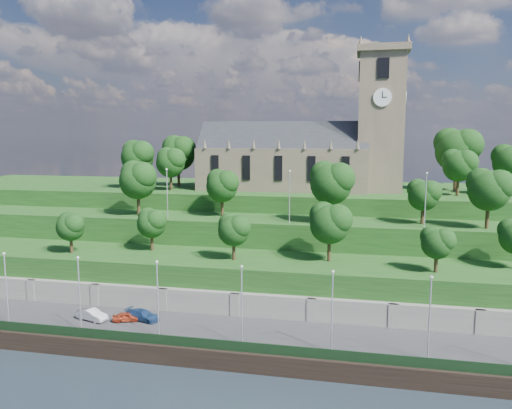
% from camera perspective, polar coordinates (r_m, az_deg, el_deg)
% --- Properties ---
extents(ground, '(320.00, 320.00, 0.00)m').
position_cam_1_polar(ground, '(56.78, -0.16, -18.73)').
color(ground, black).
rests_on(ground, ground).
extents(promenade, '(160.00, 12.00, 2.00)m').
position_cam_1_polar(promenade, '(61.68, 1.04, -15.44)').
color(promenade, '#2D2D30').
rests_on(promenade, ground).
extents(quay_wall, '(160.00, 0.50, 2.20)m').
position_cam_1_polar(quay_wall, '(56.25, -0.17, -17.75)').
color(quay_wall, black).
rests_on(quay_wall, ground).
extents(fence, '(160.00, 0.10, 1.20)m').
position_cam_1_polar(fence, '(56.19, -0.03, -16.09)').
color(fence, black).
rests_on(fence, promenade).
extents(retaining_wall, '(160.00, 2.10, 5.00)m').
position_cam_1_polar(retaining_wall, '(66.58, 2.02, -12.25)').
color(retaining_wall, slate).
rests_on(retaining_wall, ground).
extents(embankment_lower, '(160.00, 12.00, 8.00)m').
position_cam_1_polar(embankment_lower, '(71.73, 2.86, -9.49)').
color(embankment_lower, '#194015').
rests_on(embankment_lower, ground).
extents(embankment_upper, '(160.00, 10.00, 12.00)m').
position_cam_1_polar(embankment_upper, '(81.68, 4.08, -5.86)').
color(embankment_upper, '#194015').
rests_on(embankment_upper, ground).
extents(hilltop, '(160.00, 32.00, 15.00)m').
position_cam_1_polar(hilltop, '(101.78, 5.68, -2.26)').
color(hilltop, '#194015').
rests_on(hilltop, ground).
extents(church, '(38.60, 12.35, 27.60)m').
position_cam_1_polar(church, '(96.14, 6.02, 6.15)').
color(church, brown).
rests_on(church, hilltop).
extents(trees_lower, '(66.94, 8.28, 8.28)m').
position_cam_1_polar(trees_lower, '(69.72, 3.85, -2.60)').
color(trees_lower, '#2F2212').
rests_on(trees_lower, embankment_lower).
extents(trees_upper, '(61.44, 8.85, 9.58)m').
position_cam_1_polar(trees_upper, '(78.40, 5.32, 2.42)').
color(trees_upper, '#2F2212').
rests_on(trees_upper, embankment_upper).
extents(trees_hilltop, '(75.42, 16.70, 11.85)m').
position_cam_1_polar(trees_hilltop, '(95.73, 7.29, 5.73)').
color(trees_hilltop, '#2F2212').
rests_on(trees_hilltop, hilltop).
extents(lamp_posts_promenade, '(60.36, 0.36, 9.24)m').
position_cam_1_polar(lamp_posts_promenade, '(56.63, -1.65, -10.85)').
color(lamp_posts_promenade, '#B2B2B7').
rests_on(lamp_posts_promenade, promenade).
extents(lamp_posts_upper, '(40.36, 0.36, 8.17)m').
position_cam_1_polar(lamp_posts_upper, '(76.85, 3.85, 1.37)').
color(lamp_posts_upper, '#B2B2B7').
rests_on(lamp_posts_upper, embankment_upper).
extents(car_left, '(3.66, 2.47, 1.16)m').
position_cam_1_polar(car_left, '(66.96, -14.59, -12.32)').
color(car_left, '#AB371C').
rests_on(car_left, promenade).
extents(car_middle, '(4.60, 2.71, 1.43)m').
position_cam_1_polar(car_middle, '(68.52, -18.24, -11.87)').
color(car_middle, '#A2A3A7').
rests_on(car_middle, promenade).
extents(car_right, '(4.98, 2.93, 1.35)m').
position_cam_1_polar(car_right, '(66.80, -12.83, -12.22)').
color(car_right, navy).
rests_on(car_right, promenade).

